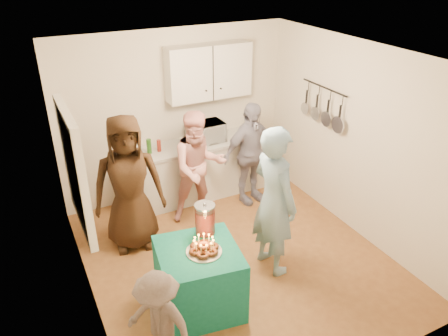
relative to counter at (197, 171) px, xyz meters
name	(u,v)px	position (x,y,z in m)	size (l,w,h in m)	color
floor	(236,258)	(-0.20, -1.70, -0.43)	(4.00, 4.00, 0.00)	brown
ceiling	(239,57)	(-0.20, -1.70, 2.17)	(4.00, 4.00, 0.00)	white
back_wall	(176,115)	(-0.20, 0.30, 0.87)	(3.60, 3.60, 0.00)	silver
left_wall	(79,206)	(-2.00, -1.70, 0.87)	(4.00, 4.00, 0.00)	silver
right_wall	(357,141)	(1.60, -1.70, 0.87)	(4.00, 4.00, 0.00)	silver
window_night	(73,171)	(-1.97, -1.40, 1.12)	(0.04, 1.00, 1.20)	black
counter	(197,171)	(0.00, 0.00, 0.00)	(2.20, 0.58, 0.86)	white
countertop	(196,145)	(0.00, 0.00, 0.46)	(2.24, 0.62, 0.05)	beige
upper_cabinet	(209,72)	(0.30, 0.15, 1.52)	(1.30, 0.30, 0.80)	white
pot_rack	(321,105)	(1.52, -1.00, 1.17)	(0.12, 1.00, 0.60)	black
microwave	(206,132)	(0.17, 0.00, 0.63)	(0.54, 0.37, 0.30)	white
party_table	(199,279)	(-0.96, -2.25, -0.05)	(0.85, 0.85, 0.76)	#106B57
donut_cake	(204,245)	(-0.91, -2.30, 0.42)	(0.38, 0.38, 0.18)	#381C0C
punch_jar	(205,220)	(-0.75, -1.99, 0.50)	(0.22, 0.22, 0.34)	red
man_birthday	(274,201)	(0.12, -2.02, 0.51)	(0.69, 0.45, 1.89)	#86AAC3
woman_back_left	(129,184)	(-1.28, -0.80, 0.49)	(0.90, 0.59, 1.84)	#4E2F16
woman_back_center	(199,167)	(-0.22, -0.60, 0.39)	(0.80, 0.62, 1.65)	#E47778
woman_back_right	(250,154)	(0.66, -0.50, 0.37)	(0.94, 0.39, 1.61)	#151037
child_near_left	(159,323)	(-1.60, -2.82, 0.13)	(0.72, 0.42, 1.12)	#564945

